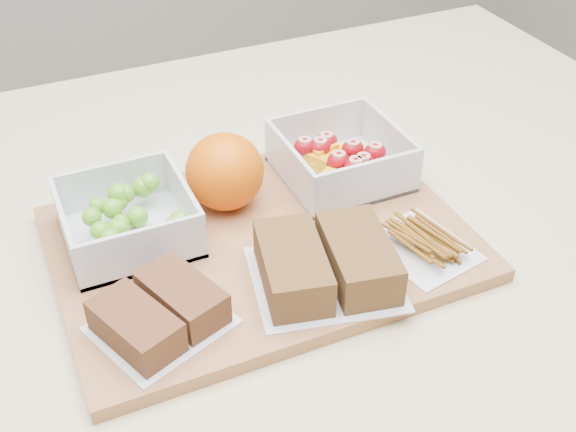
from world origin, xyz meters
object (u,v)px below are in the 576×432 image
at_px(orange, 225,172).
at_px(sandwich_bag_center, 326,263).
at_px(cutting_board, 262,243).
at_px(fruit_container, 340,160).
at_px(pretzel_bag, 422,240).
at_px(grape_container, 130,219).
at_px(sandwich_bag_left, 160,313).

relative_size(orange, sandwich_bag_center, 0.52).
relative_size(cutting_board, fruit_container, 3.15).
xyz_separation_m(sandwich_bag_center, pretzel_bag, (0.11, 0.00, -0.01)).
distance_m(cutting_board, grape_container, 0.14).
bearing_deg(fruit_container, sandwich_bag_left, -149.95).
relative_size(grape_container, sandwich_bag_left, 0.93).
bearing_deg(cutting_board, grape_container, 154.79).
distance_m(cutting_board, orange, 0.09).
distance_m(grape_container, fruit_container, 0.25).
bearing_deg(orange, pretzel_bag, -45.15).
bearing_deg(pretzel_bag, grape_container, 151.87).
relative_size(cutting_board, sandwich_bag_center, 2.59).
bearing_deg(sandwich_bag_left, grape_container, 86.43).
bearing_deg(cutting_board, orange, 99.62).
relative_size(cutting_board, pretzel_bag, 3.55).
xyz_separation_m(cutting_board, fruit_container, (0.13, 0.07, 0.03)).
bearing_deg(fruit_container, grape_container, -177.36).
bearing_deg(sandwich_bag_left, pretzel_bag, -0.72).
bearing_deg(grape_container, fruit_container, 2.64).
distance_m(grape_container, orange, 0.11).
xyz_separation_m(grape_container, sandwich_bag_left, (-0.01, -0.14, -0.01)).
bearing_deg(orange, grape_container, -172.93).
distance_m(fruit_container, sandwich_bag_left, 0.30).
bearing_deg(sandwich_bag_center, pretzel_bag, 0.76).
height_order(grape_container, sandwich_bag_center, grape_container).
distance_m(orange, pretzel_bag, 0.22).
relative_size(cutting_board, grape_container, 3.27).
bearing_deg(cutting_board, fruit_container, 28.36).
xyz_separation_m(orange, sandwich_bag_center, (0.04, -0.16, -0.02)).
relative_size(cutting_board, sandwich_bag_left, 3.03).
xyz_separation_m(grape_container, sandwich_bag_center, (0.15, -0.14, -0.00)).
relative_size(grape_container, orange, 1.51).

